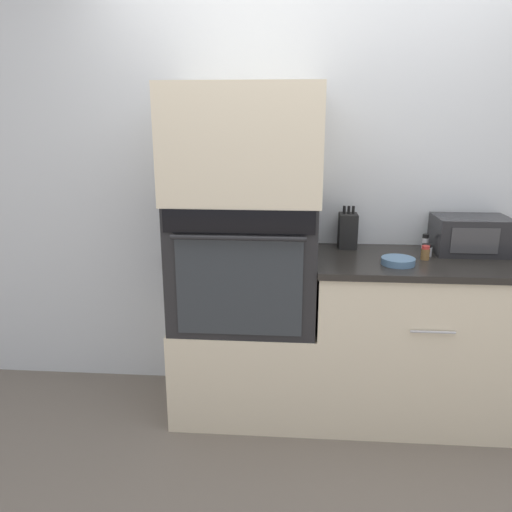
{
  "coord_description": "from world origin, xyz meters",
  "views": [
    {
      "loc": [
        -0.13,
        -2.34,
        1.68
      ],
      "look_at": [
        -0.33,
        0.21,
        0.96
      ],
      "focal_mm": 35.0,
      "sensor_mm": 36.0,
      "label": 1
    }
  ],
  "objects_px": {
    "condiment_jar_far": "(425,253)",
    "microwave": "(471,235)",
    "wall_oven": "(245,261)",
    "bowl": "(398,261)",
    "knife_block": "(348,230)",
    "condiment_jar_near": "(427,250)",
    "condiment_jar_mid": "(425,243)"
  },
  "relations": [
    {
      "from": "knife_block",
      "to": "condiment_jar_far",
      "type": "xyz_separation_m",
      "value": [
        0.39,
        -0.23,
        -0.06
      ]
    },
    {
      "from": "microwave",
      "to": "wall_oven",
      "type": "bearing_deg",
      "value": -173.06
    },
    {
      "from": "knife_block",
      "to": "bowl",
      "type": "xyz_separation_m",
      "value": [
        0.23,
        -0.33,
        -0.08
      ]
    },
    {
      "from": "bowl",
      "to": "condiment_jar_far",
      "type": "height_order",
      "value": "condiment_jar_far"
    },
    {
      "from": "bowl",
      "to": "condiment_jar_near",
      "type": "relative_size",
      "value": 2.61
    },
    {
      "from": "microwave",
      "to": "knife_block",
      "type": "height_order",
      "value": "knife_block"
    },
    {
      "from": "knife_block",
      "to": "microwave",
      "type": "bearing_deg",
      "value": -5.52
    },
    {
      "from": "knife_block",
      "to": "condiment_jar_far",
      "type": "relative_size",
      "value": 3.24
    },
    {
      "from": "condiment_jar_mid",
      "to": "condiment_jar_far",
      "type": "xyz_separation_m",
      "value": [
        -0.05,
        -0.19,
        -0.01
      ]
    },
    {
      "from": "wall_oven",
      "to": "knife_block",
      "type": "height_order",
      "value": "wall_oven"
    },
    {
      "from": "condiment_jar_mid",
      "to": "wall_oven",
      "type": "bearing_deg",
      "value": -169.88
    },
    {
      "from": "knife_block",
      "to": "bowl",
      "type": "bearing_deg",
      "value": -55.54
    },
    {
      "from": "condiment_jar_far",
      "to": "microwave",
      "type": "bearing_deg",
      "value": 29.88
    },
    {
      "from": "wall_oven",
      "to": "condiment_jar_far",
      "type": "distance_m",
      "value": 0.97
    },
    {
      "from": "condiment_jar_near",
      "to": "knife_block",
      "type": "bearing_deg",
      "value": 159.93
    },
    {
      "from": "wall_oven",
      "to": "condiment_jar_mid",
      "type": "bearing_deg",
      "value": 10.12
    },
    {
      "from": "knife_block",
      "to": "condiment_jar_far",
      "type": "bearing_deg",
      "value": -30.09
    },
    {
      "from": "microwave",
      "to": "condiment_jar_far",
      "type": "distance_m",
      "value": 0.33
    },
    {
      "from": "bowl",
      "to": "condiment_jar_near",
      "type": "height_order",
      "value": "condiment_jar_near"
    },
    {
      "from": "microwave",
      "to": "condiment_jar_mid",
      "type": "bearing_deg",
      "value": 172.99
    },
    {
      "from": "wall_oven",
      "to": "condiment_jar_near",
      "type": "xyz_separation_m",
      "value": [
        1.0,
        0.07,
        0.07
      ]
    },
    {
      "from": "knife_block",
      "to": "bowl",
      "type": "distance_m",
      "value": 0.41
    },
    {
      "from": "wall_oven",
      "to": "condiment_jar_near",
      "type": "distance_m",
      "value": 1.0
    },
    {
      "from": "microwave",
      "to": "bowl",
      "type": "relative_size",
      "value": 2.33
    },
    {
      "from": "microwave",
      "to": "condiment_jar_near",
      "type": "height_order",
      "value": "microwave"
    },
    {
      "from": "wall_oven",
      "to": "bowl",
      "type": "bearing_deg",
      "value": -8.17
    },
    {
      "from": "knife_block",
      "to": "wall_oven",
      "type": "bearing_deg",
      "value": -159.46
    },
    {
      "from": "condiment_jar_near",
      "to": "condiment_jar_far",
      "type": "height_order",
      "value": "condiment_jar_far"
    },
    {
      "from": "wall_oven",
      "to": "condiment_jar_far",
      "type": "height_order",
      "value": "wall_oven"
    },
    {
      "from": "microwave",
      "to": "condiment_jar_near",
      "type": "relative_size",
      "value": 6.07
    },
    {
      "from": "wall_oven",
      "to": "microwave",
      "type": "distance_m",
      "value": 1.27
    },
    {
      "from": "microwave",
      "to": "condiment_jar_near",
      "type": "bearing_deg",
      "value": -161.17
    }
  ]
}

